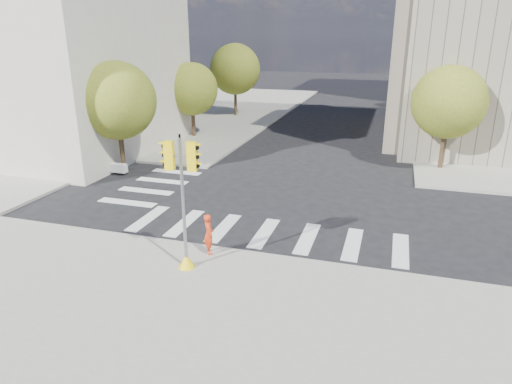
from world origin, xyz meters
TOP-DOWN VIEW (x-y plane):
  - ground at (0.00, 0.00)m, footprint 160.00×160.00m
  - sidewalk_near at (0.00, -11.00)m, footprint 30.00×14.00m
  - sidewalk_far_left at (-20.00, 26.00)m, footprint 28.00×40.00m
  - classical_building at (-20.00, 8.00)m, footprint 19.00×15.00m
  - tree_lw_near at (-10.50, 4.00)m, footprint 4.40×4.40m
  - tree_lw_mid at (-10.50, 14.00)m, footprint 4.00×4.00m
  - tree_lw_far at (-10.50, 24.00)m, footprint 4.80×4.80m
  - tree_re_near at (7.50, 10.00)m, footprint 4.20×4.20m
  - tree_re_mid at (7.50, 22.00)m, footprint 4.60×4.60m
  - tree_re_far at (7.50, 34.00)m, footprint 4.00×4.00m
  - lamp_near at (8.00, 14.00)m, footprint 0.35×0.18m
  - lamp_far at (8.00, 28.00)m, footprint 0.35×0.18m
  - traffic_signal at (-1.80, -5.84)m, footprint 1.08×0.56m
  - photographer at (-1.47, -4.60)m, footprint 0.62×0.67m
  - planter_wall at (-13.00, 3.47)m, footprint 6.00×0.43m

SIDE VIEW (x-z plane):
  - ground at x=0.00m, z-range 0.00..0.00m
  - sidewalk_near at x=0.00m, z-range 0.00..0.15m
  - sidewalk_far_left at x=-20.00m, z-range 0.00..0.15m
  - planter_wall at x=-13.00m, z-range 0.15..0.65m
  - photographer at x=-1.47m, z-range 0.15..1.68m
  - traffic_signal at x=-1.80m, z-range -0.20..4.48m
  - tree_lw_mid at x=-10.50m, z-range 0.88..6.65m
  - tree_re_far at x=7.50m, z-range 0.93..6.80m
  - tree_re_near at x=7.50m, z-range 0.97..7.13m
  - tree_lw_near at x=-10.50m, z-range 1.00..7.41m
  - tree_re_mid at x=7.50m, z-range 1.02..7.68m
  - tree_lw_far at x=-10.50m, z-range 1.07..8.01m
  - lamp_near at x=8.00m, z-range 0.52..8.63m
  - lamp_far at x=8.00m, z-range 0.52..8.63m
  - classical_building at x=-20.00m, z-range 0.09..12.79m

